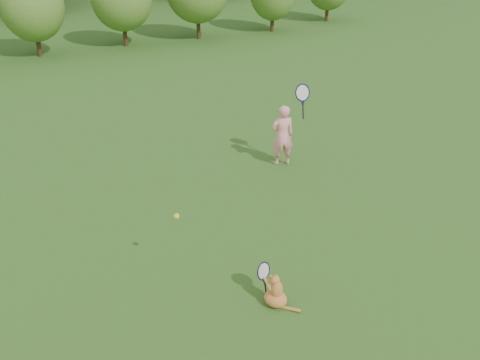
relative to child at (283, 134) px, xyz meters
name	(u,v)px	position (x,y,z in m)	size (l,w,h in m)	color
ground	(252,251)	(-1.80, -2.27, -0.60)	(100.00, 100.00, 0.00)	#225116
shrub_row	(69,7)	(-1.80, 10.73, 0.80)	(28.00, 3.00, 2.80)	#3D6720
child	(283,134)	(0.00, 0.00, 0.00)	(0.68, 0.45, 1.72)	pink
cat	(275,289)	(-2.07, -3.39, -0.38)	(0.40, 0.59, 0.59)	#B64623
tennis_ball	(176,216)	(-2.89, -2.31, 0.27)	(0.08, 0.08, 0.08)	#C8DE1A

